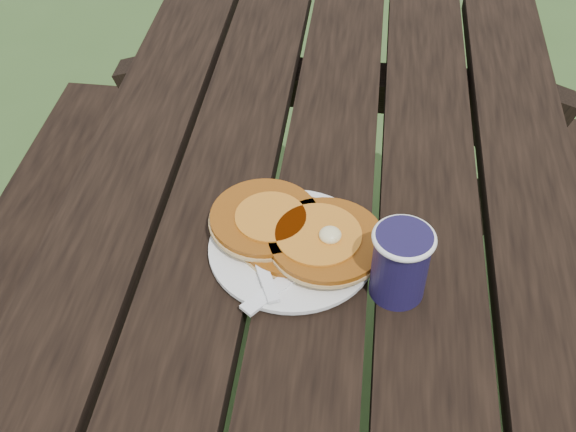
# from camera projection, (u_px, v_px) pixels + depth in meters

# --- Properties ---
(plate) EXTENTS (0.23, 0.23, 0.01)m
(plate) POSITION_uv_depth(u_px,v_px,m) (292.00, 249.00, 0.96)
(plate) COLOR white
(plate) RESTS_ON picnic_table
(pancake_stack) EXTENTS (0.24, 0.18, 0.04)m
(pancake_stack) POSITION_uv_depth(u_px,v_px,m) (297.00, 232.00, 0.96)
(pancake_stack) COLOR #974E11
(pancake_stack) RESTS_ON plate
(knife) EXTENTS (0.13, 0.15, 0.00)m
(knife) POSITION_uv_depth(u_px,v_px,m) (296.00, 272.00, 0.92)
(knife) COLOR white
(knife) RESTS_ON plate
(fork) EXTENTS (0.09, 0.16, 0.01)m
(fork) POSITION_uv_depth(u_px,v_px,m) (263.00, 269.00, 0.92)
(fork) COLOR white
(fork) RESTS_ON plate
(coffee_cup) EXTENTS (0.08, 0.08, 0.10)m
(coffee_cup) POSITION_uv_depth(u_px,v_px,m) (401.00, 260.00, 0.88)
(coffee_cup) COLOR #19143A
(coffee_cup) RESTS_ON picnic_table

